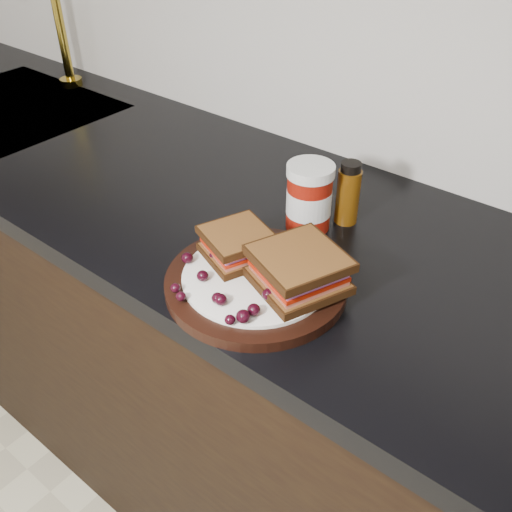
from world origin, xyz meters
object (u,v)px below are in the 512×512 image
at_px(sandwich_left, 237,244).
at_px(condiment_jar, 309,197).
at_px(plate, 256,283).
at_px(oil_bottle, 348,193).

distance_m(sandwich_left, condiment_jar, 0.17).
relative_size(plate, oil_bottle, 2.41).
relative_size(sandwich_left, oil_bottle, 0.85).
bearing_deg(sandwich_left, condiment_jar, 105.45).
height_order(condiment_jar, oil_bottle, condiment_jar).
bearing_deg(sandwich_left, oil_bottle, 96.48).
bearing_deg(plate, oil_bottle, 88.26).
xyz_separation_m(plate, oil_bottle, (0.01, 0.25, 0.05)).
height_order(sandwich_left, oil_bottle, oil_bottle).
relative_size(condiment_jar, oil_bottle, 1.04).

